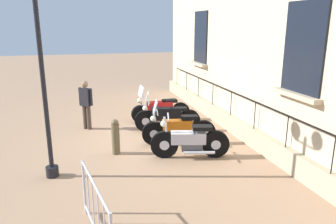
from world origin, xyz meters
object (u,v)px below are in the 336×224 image
at_px(lamppost, 38,32).
at_px(crowd_barrier, 96,211).
at_px(motorcycle_black, 167,117).
at_px(pedestrian_standing, 86,102).
at_px(motorcycle_orange, 178,129).
at_px(bollard, 116,137).
at_px(motorcycle_red, 160,109).
at_px(motorcycle_silver, 190,141).

distance_m(lamppost, crowd_barrier, 3.82).
bearing_deg(motorcycle_black, pedestrian_standing, -20.94).
relative_size(motorcycle_black, pedestrian_standing, 1.30).
height_order(motorcycle_orange, crowd_barrier, motorcycle_orange).
xyz_separation_m(crowd_barrier, bollard, (-0.72, -3.59, -0.08)).
height_order(motorcycle_black, crowd_barrier, motorcycle_black).
relative_size(lamppost, pedestrian_standing, 2.89).
bearing_deg(pedestrian_standing, motorcycle_orange, 139.00).
relative_size(motorcycle_red, pedestrian_standing, 1.32).
bearing_deg(motorcycle_orange, motorcycle_red, -91.57).
bearing_deg(motorcycle_black, motorcycle_silver, 89.99).
bearing_deg(crowd_barrier, lamppost, -72.44).
distance_m(motorcycle_orange, crowd_barrier, 4.60).
relative_size(motorcycle_silver, lamppost, 0.43).
xyz_separation_m(motorcycle_black, crowd_barrier, (2.53, 5.04, 0.10)).
bearing_deg(crowd_barrier, motorcycle_black, -116.66).
height_order(motorcycle_black, lamppost, lamppost).
xyz_separation_m(lamppost, crowd_barrier, (-0.83, 2.64, -2.63)).
relative_size(motorcycle_silver, bollard, 2.09).
bearing_deg(pedestrian_standing, motorcycle_silver, 128.06).
xyz_separation_m(motorcycle_black, motorcycle_orange, (-0.00, 1.20, -0.03)).
xyz_separation_m(motorcycle_red, bollard, (1.87, 2.59, 0.05)).
bearing_deg(lamppost, bollard, -148.50).
distance_m(motorcycle_red, motorcycle_black, 1.14).
bearing_deg(motorcycle_red, motorcycle_orange, 88.43).
bearing_deg(motorcycle_red, pedestrian_standing, 4.49).
height_order(motorcycle_red, motorcycle_silver, motorcycle_red).
height_order(bollard, pedestrian_standing, pedestrian_standing).
distance_m(motorcycle_orange, lamppost, 4.51).
relative_size(motorcycle_orange, lamppost, 0.46).
height_order(motorcycle_black, motorcycle_silver, motorcycle_black).
height_order(crowd_barrier, pedestrian_standing, pedestrian_standing).
relative_size(motorcycle_black, motorcycle_orange, 0.98).
height_order(motorcycle_red, crowd_barrier, motorcycle_red).
relative_size(motorcycle_orange, crowd_barrier, 1.15).
relative_size(motorcycle_red, motorcycle_silver, 1.05).
bearing_deg(motorcycle_red, motorcycle_black, 86.68).
relative_size(motorcycle_black, motorcycle_silver, 1.04).
xyz_separation_m(lamppost, pedestrian_standing, (-0.90, -3.34, -2.30)).
relative_size(motorcycle_orange, pedestrian_standing, 1.32).
bearing_deg(bollard, motorcycle_red, -125.90).
xyz_separation_m(crowd_barrier, pedestrian_standing, (-0.07, -5.98, 0.33)).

